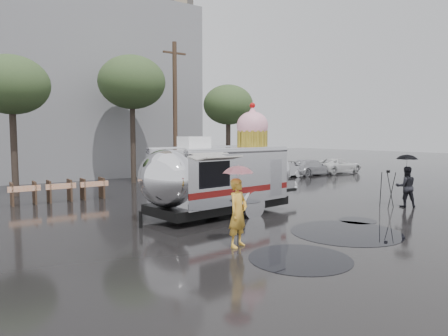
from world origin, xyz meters
TOP-DOWN VIEW (x-y plane):
  - ground at (0.00, 0.00)m, footprint 120.00×120.00m
  - puddles at (-0.29, -1.56)m, footprint 6.80×4.12m
  - grey_building at (-4.00, 24.00)m, footprint 22.00×12.00m
  - utility_pole at (2.50, 14.00)m, footprint 1.60×0.28m
  - tree_left at (-7.00, 13.00)m, footprint 3.64×3.64m
  - tree_mid at (0.00, 15.00)m, footprint 4.20×4.20m
  - tree_right at (6.00, 13.00)m, footprint 3.36×3.36m
  - barricade_row at (-5.55, 9.96)m, footprint 4.30×0.80m
  - parked_cars at (11.78, 12.00)m, footprint 13.20×1.90m
  - airstream_trailer at (-0.98, 3.39)m, footprint 8.24×3.81m
  - person_left at (-3.16, -0.65)m, footprint 0.79×0.66m
  - umbrella_pink at (-3.16, -0.65)m, footprint 1.04×1.04m
  - person_right at (6.34, 0.24)m, footprint 0.93×0.89m
  - umbrella_black at (6.34, 0.24)m, footprint 1.06×1.06m
  - tripod at (5.58, 0.61)m, footprint 0.62×0.65m

SIDE VIEW (x-z plane):
  - ground at x=0.00m, z-range 0.00..0.00m
  - puddles at x=-0.29m, z-range 0.00..0.01m
  - barricade_row at x=-5.55m, z-range 0.02..1.02m
  - parked_cars at x=11.78m, z-range -0.03..1.47m
  - person_right at x=6.34m, z-range 0.00..1.73m
  - person_left at x=-3.16m, z-range 0.00..1.88m
  - tripod at x=5.58m, z-range 0.16..1.75m
  - airstream_trailer at x=-0.98m, z-range -0.67..3.80m
  - umbrella_pink at x=-3.16m, z-range 0.77..3.03m
  - umbrella_black at x=6.34m, z-range 0.77..3.04m
  - utility_pole at x=2.50m, z-range 0.12..9.12m
  - tree_right at x=6.00m, z-range 1.85..8.27m
  - tree_left at x=-7.00m, z-range 2.01..8.96m
  - tree_mid at x=0.00m, z-range 2.33..10.35m
  - grey_building at x=-4.00m, z-range 0.00..13.00m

